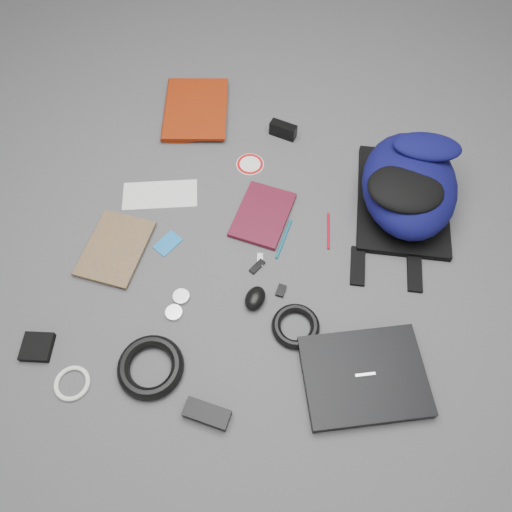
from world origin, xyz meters
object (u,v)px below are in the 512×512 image
(dvd_case, at_px, (263,215))
(pouch, at_px, (37,347))
(laptop, at_px, (364,376))
(compact_camera, at_px, (283,130))
(textbook_red, at_px, (164,110))
(power_brick, at_px, (207,414))
(backpack, at_px, (409,184))
(comic_book, at_px, (89,242))
(mouse, at_px, (255,298))

(dvd_case, xyz_separation_m, pouch, (-0.43, -0.59, 0.00))
(laptop, distance_m, compact_camera, 0.86)
(laptop, bearing_deg, textbook_red, 115.55)
(compact_camera, bearing_deg, power_brick, -77.63)
(dvd_case, distance_m, pouch, 0.73)
(backpack, xyz_separation_m, laptop, (0.01, -0.58, -0.07))
(textbook_red, distance_m, dvd_case, 0.55)
(textbook_red, relative_size, pouch, 3.76)
(power_brick, bearing_deg, dvd_case, 95.25)
(backpack, height_order, comic_book, backpack)
(laptop, bearing_deg, backpack, 65.32)
(laptop, height_order, comic_book, laptop)
(pouch, bearing_deg, laptop, 13.26)
(comic_book, xyz_separation_m, dvd_case, (0.46, 0.26, -0.00))
(laptop, distance_m, pouch, 0.86)
(dvd_case, bearing_deg, laptop, -43.46)
(backpack, distance_m, laptop, 0.59)
(comic_book, height_order, pouch, pouch)
(laptop, relative_size, pouch, 3.96)
(comic_book, distance_m, compact_camera, 0.73)
(mouse, xyz_separation_m, power_brick, (-0.01, -0.33, -0.01))
(textbook_red, height_order, power_brick, textbook_red)
(dvd_case, bearing_deg, backpack, 26.59)
(laptop, distance_m, mouse, 0.35)
(mouse, bearing_deg, backpack, 60.21)
(textbook_red, bearing_deg, backpack, -26.26)
(backpack, distance_m, pouch, 1.14)
(mouse, bearing_deg, textbook_red, 137.32)
(dvd_case, distance_m, compact_camera, 0.34)
(dvd_case, distance_m, power_brick, 0.61)
(mouse, relative_size, pouch, 0.97)
(backpack, height_order, textbook_red, backpack)
(compact_camera, distance_m, pouch, 1.01)
(laptop, height_order, power_brick, laptop)
(textbook_red, relative_size, compact_camera, 3.26)
(mouse, bearing_deg, pouch, -142.93)
(laptop, relative_size, comic_book, 1.33)
(laptop, bearing_deg, dvd_case, 110.17)
(backpack, distance_m, mouse, 0.57)
(laptop, height_order, dvd_case, laptop)
(power_brick, bearing_deg, laptop, 31.78)
(laptop, bearing_deg, power_brick, -173.55)
(backpack, bearing_deg, mouse, -136.21)
(comic_book, relative_size, pouch, 2.98)
(textbook_red, relative_size, dvd_case, 1.38)
(backpack, relative_size, comic_book, 1.87)
(laptop, relative_size, dvd_case, 1.45)
(comic_book, distance_m, pouch, 0.34)
(laptop, bearing_deg, pouch, 167.91)
(comic_book, bearing_deg, mouse, -5.13)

